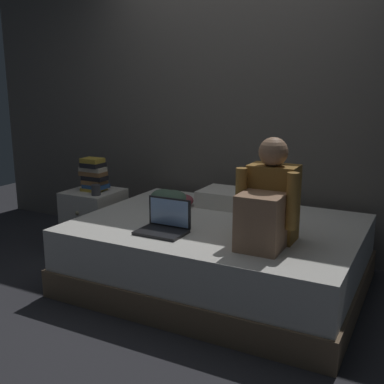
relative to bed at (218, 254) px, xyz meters
The scene contains 10 objects.
ground_plane 0.43m from the bed, 123.69° to the right, with size 8.00×8.00×0.00m, color #2D2D33.
wall_back 1.44m from the bed, 102.53° to the left, with size 5.60×0.10×2.70m, color #605B56.
bed is the anchor object (origin of this frame).
nightstand 1.32m from the bed, behind, with size 0.44×0.46×0.54m.
person_sitting 0.73m from the bed, 31.38° to the right, with size 0.39×0.44×0.66m.
laptop 0.53m from the bed, 120.78° to the right, with size 0.32×0.23×0.22m.
pillow 0.55m from the bed, 97.48° to the left, with size 0.56×0.36×0.13m, color silver.
book_stack 1.38m from the bed, behind, with size 0.24×0.16×0.29m.
mug 1.22m from the bed, behind, with size 0.08×0.08×0.09m, color #3D3D42.
clothes_pile 0.68m from the bed, 154.23° to the left, with size 0.36×0.28×0.13m.
Camera 1 is at (1.52, -2.64, 1.46)m, focal length 43.77 mm.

